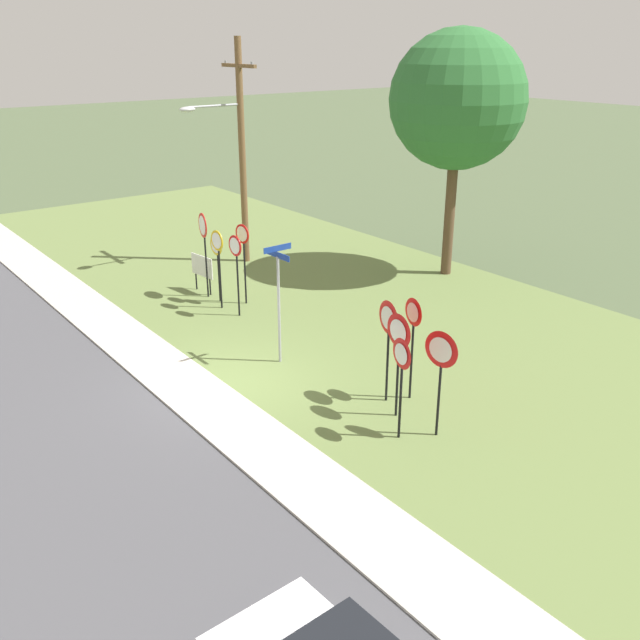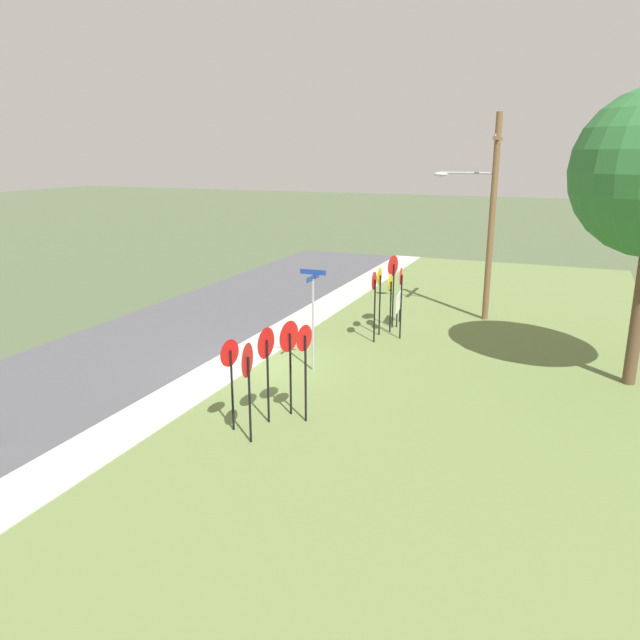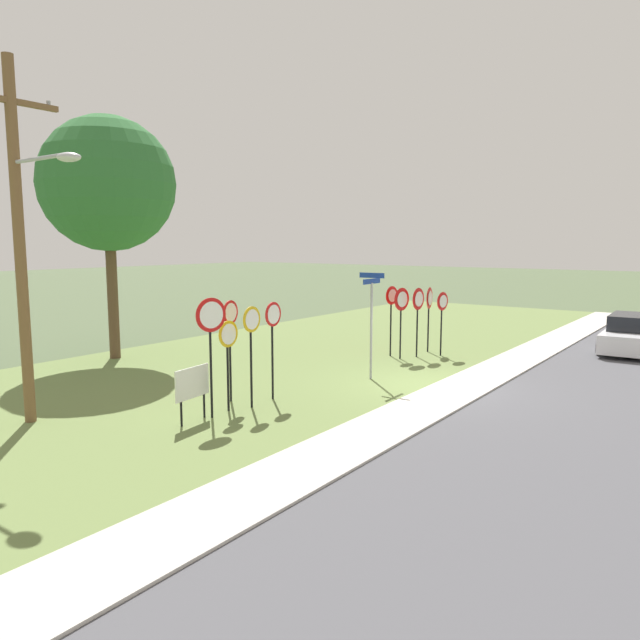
{
  "view_description": "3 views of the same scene",
  "coord_description": "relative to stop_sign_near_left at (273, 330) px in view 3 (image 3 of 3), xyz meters",
  "views": [
    {
      "loc": [
        13.35,
        -7.42,
        7.86
      ],
      "look_at": [
        0.08,
        2.83,
        1.06
      ],
      "focal_mm": 39.09,
      "sensor_mm": 36.0,
      "label": 1
    },
    {
      "loc": [
        16.07,
        8.75,
        6.53
      ],
      "look_at": [
        0.45,
        2.32,
        1.87
      ],
      "focal_mm": 34.4,
      "sensor_mm": 36.0,
      "label": 2
    },
    {
      "loc": [
        -15.08,
        -7.03,
        4.03
      ],
      "look_at": [
        -0.99,
        3.13,
        1.77
      ],
      "focal_mm": 33.34,
      "sensor_mm": 36.0,
      "label": 3
    }
  ],
  "objects": [
    {
      "name": "stop_sign_near_left",
      "position": [
        0.0,
        0.0,
        0.0
      ],
      "size": [
        0.62,
        0.1,
        2.51
      ],
      "rotation": [
        0.0,
        0.0,
        0.06
      ],
      "color": "black",
      "rests_on": "grass_median"
    },
    {
      "name": "stop_sign_far_left",
      "position": [
        -0.78,
        0.73,
        0.03
      ],
      "size": [
        0.6,
        0.13,
        2.58
      ],
      "rotation": [
        0.0,
        0.0,
        0.15
      ],
      "color": "black",
      "rests_on": "grass_median"
    },
    {
      "name": "utility_pole",
      "position": [
        -4.66,
        3.03,
        2.51
      ],
      "size": [
        2.1,
        2.45,
        7.91
      ],
      "color": "brown",
      "rests_on": "grass_median"
    },
    {
      "name": "grass_median",
      "position": [
        3.72,
        3.37,
        -1.81
      ],
      "size": [
        44.0,
        12.0,
        0.04
      ],
      "primitive_type": "cube",
      "color": "olive",
      "rests_on": "ground_plane"
    },
    {
      "name": "stop_sign_near_right",
      "position": [
        -1.44,
        0.16,
        -0.23
      ],
      "size": [
        0.63,
        0.1,
        2.18
      ],
      "rotation": [
        0.0,
        0.0,
        0.04
      ],
      "color": "black",
      "rests_on": "grass_median"
    },
    {
      "name": "yield_sign_center",
      "position": [
        6.67,
        -0.12,
        0.06
      ],
      "size": [
        0.78,
        0.18,
        2.47
      ],
      "rotation": [
        0.0,
        0.0,
        -0.19
      ],
      "color": "black",
      "rests_on": "grass_median"
    },
    {
      "name": "stop_sign_far_center",
      "position": [
        -0.9,
        -0.09,
        -0.02
      ],
      "size": [
        0.63,
        0.1,
        2.49
      ],
      "rotation": [
        0.0,
        0.0,
        0.05
      ],
      "color": "black",
      "rests_on": "grass_median"
    },
    {
      "name": "oak_tree_left",
      "position": [
        0.99,
        8.06,
        4.14
      ],
      "size": [
        4.52,
        4.52,
        8.22
      ],
      "color": "brown",
      "rests_on": "grass_median"
    },
    {
      "name": "street_name_post",
      "position": [
        3.44,
        -0.84,
        0.06
      ],
      "size": [
        0.96,
        0.82,
        3.13
      ],
      "rotation": [
        0.0,
        0.0,
        0.02
      ],
      "color": "#9EA0A8",
      "rests_on": "grass_median"
    },
    {
      "name": "yield_sign_far_left",
      "position": [
        7.32,
        -0.42,
        0.03
      ],
      "size": [
        0.78,
        0.12,
        2.44
      ],
      "rotation": [
        0.0,
        0.0,
        -0.07
      ],
      "color": "black",
      "rests_on": "grass_median"
    },
    {
      "name": "ground_plane",
      "position": [
        3.72,
        -2.63,
        -1.83
      ],
      "size": [
        160.0,
        160.0,
        0.0
      ],
      "primitive_type": "plane",
      "color": "#4C5B3D"
    },
    {
      "name": "sidewalk_strip",
      "position": [
        3.72,
        -3.43,
        -1.8
      ],
      "size": [
        44.0,
        1.6,
        0.06
      ],
      "primitive_type": "cube",
      "color": "#BCB7AD",
      "rests_on": "ground_plane"
    },
    {
      "name": "yield_sign_near_left",
      "position": [
        6.92,
        0.41,
        0.05
      ],
      "size": [
        0.65,
        0.15,
        2.49
      ],
      "rotation": [
        0.0,
        0.0,
        -0.19
      ],
      "color": "black",
      "rests_on": "grass_median"
    },
    {
      "name": "yield_sign_near_right",
      "position": [
        8.04,
        -1.01,
        -0.11
      ],
      "size": [
        0.65,
        0.15,
        2.27
      ],
      "rotation": [
        0.0,
        0.0,
        -0.19
      ],
      "color": "black",
      "rests_on": "grass_median"
    },
    {
      "name": "parked_sedan_distant",
      "position": [
        13.13,
        -6.32,
        -1.19
      ],
      "size": [
        4.64,
        2.02,
        1.39
      ],
      "rotation": [
        0.0,
        0.0,
        0.04
      ],
      "color": "silver",
      "rests_on": "road_asphalt"
    },
    {
      "name": "yield_sign_far_right",
      "position": [
        8.45,
        -0.31,
        -0.01
      ],
      "size": [
        0.79,
        0.16,
        2.39
      ],
      "rotation": [
        0.0,
        0.0,
        0.17
      ],
      "color": "black",
      "rests_on": "grass_median"
    },
    {
      "name": "stop_sign_far_right",
      "position": [
        -2.06,
        0.08,
        0.24
      ],
      "size": [
        0.77,
        0.18,
        2.77
      ],
      "rotation": [
        0.0,
        0.0,
        -0.2
      ],
      "color": "black",
      "rests_on": "grass_median"
    },
    {
      "name": "road_asphalt",
      "position": [
        3.72,
        -7.43,
        -1.83
      ],
      "size": [
        44.0,
        6.4,
        0.01
      ],
      "primitive_type": "cube",
      "color": "#4C4C51",
      "rests_on": "ground_plane"
    },
    {
      "name": "notice_board",
      "position": [
        -2.55,
        0.2,
        -0.96
      ],
      "size": [
        1.09,
        0.17,
        1.25
      ],
      "rotation": [
        0.0,
        0.0,
        0.13
      ],
      "color": "black",
      "rests_on": "grass_median"
    }
  ]
}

